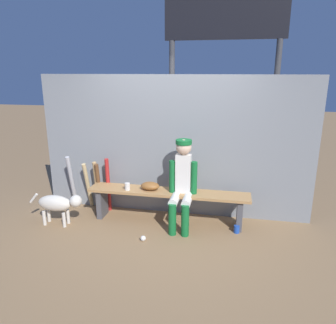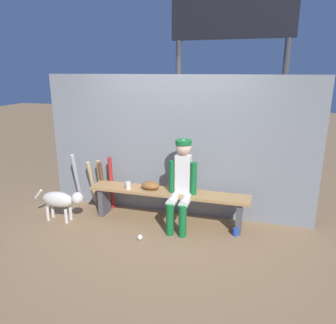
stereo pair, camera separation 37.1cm
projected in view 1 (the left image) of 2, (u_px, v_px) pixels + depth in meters
ground_plane at (168, 221)px, 4.93m from camera, size 30.00×30.00×0.00m
chainlink_fence at (173, 147)px, 4.98m from camera, size 4.24×0.03×2.18m
dugout_bench at (168, 198)px, 4.82m from camera, size 2.42×0.36×0.50m
player_seated at (182, 181)px, 4.59m from camera, size 0.41×0.55×1.29m
baseball_glove at (150, 186)px, 4.83m from camera, size 0.28×0.20×0.12m
bat_aluminum_red at (108, 185)px, 5.19m from camera, size 0.09×0.14×0.90m
bat_wood_dark at (99, 187)px, 5.22m from camera, size 0.10×0.22×0.82m
bat_wood_tan at (97, 186)px, 5.25m from camera, size 0.08×0.18×0.83m
bat_wood_natural at (88, 185)px, 5.33m from camera, size 0.07×0.25×0.79m
bat_aluminum_silver at (72, 182)px, 5.30m from camera, size 0.10×0.29×0.92m
baseball at (143, 238)px, 4.36m from camera, size 0.07×0.07×0.07m
cup_on_ground at (237, 229)px, 4.58m from camera, size 0.08×0.08×0.11m
cup_on_bench at (127, 187)px, 4.82m from camera, size 0.08×0.08×0.11m
scoreboard at (228, 44)px, 5.40m from camera, size 2.30×0.27×3.77m
dog at (58, 204)px, 4.75m from camera, size 0.84×0.20×0.49m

